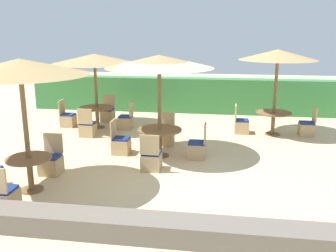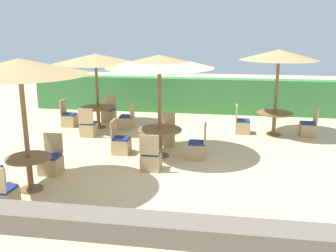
% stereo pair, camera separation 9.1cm
% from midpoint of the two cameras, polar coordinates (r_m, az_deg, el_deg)
% --- Properties ---
extents(ground_plane, '(40.00, 40.00, 0.00)m').
position_cam_midpoint_polar(ground_plane, '(9.23, -0.83, -6.34)').
color(ground_plane, '#D1BA8C').
extents(hedge_row, '(13.00, 0.70, 1.39)m').
position_cam_midpoint_polar(hedge_row, '(15.25, 3.07, 4.73)').
color(hedge_row, '#387A3D').
rests_on(hedge_row, ground_plane).
extents(stone_border, '(10.00, 0.56, 0.36)m').
position_cam_midpoint_polar(stone_border, '(6.32, -5.67, -15.05)').
color(stone_border, '#6B6056').
rests_on(stone_border, ground_plane).
extents(parasol_back_left, '(2.85, 2.85, 2.51)m').
position_cam_midpoint_polar(parasol_back_left, '(12.74, -11.35, 9.98)').
color(parasol_back_left, brown).
rests_on(parasol_back_left, ground_plane).
extents(round_table_back_left, '(1.15, 1.15, 0.72)m').
position_cam_midpoint_polar(round_table_back_left, '(12.99, -10.97, 2.25)').
color(round_table_back_left, brown).
rests_on(round_table_back_left, ground_plane).
extents(patio_chair_back_left_east, '(0.46, 0.46, 0.93)m').
position_cam_midpoint_polar(patio_chair_back_left_east, '(12.79, -6.61, 0.75)').
color(patio_chair_back_left_east, tan).
rests_on(patio_chair_back_left_east, ground_plane).
extents(patio_chair_back_left_south, '(0.46, 0.46, 0.93)m').
position_cam_midpoint_polar(patio_chair_back_left_south, '(12.06, -12.35, -0.34)').
color(patio_chair_back_left_south, tan).
rests_on(patio_chair_back_left_south, ground_plane).
extents(patio_chair_back_left_north, '(0.46, 0.46, 0.93)m').
position_cam_midpoint_polar(patio_chair_back_left_north, '(13.98, -9.36, 1.83)').
color(patio_chair_back_left_north, tan).
rests_on(patio_chair_back_left_north, ground_plane).
extents(patio_chair_back_left_west, '(0.46, 0.46, 0.93)m').
position_cam_midpoint_polar(patio_chair_back_left_west, '(13.45, -15.22, 1.02)').
color(patio_chair_back_left_west, tan).
rests_on(patio_chair_back_left_west, ground_plane).
extents(parasol_center, '(2.77, 2.77, 2.67)m').
position_cam_midpoint_polar(parasol_center, '(9.52, -1.62, 9.75)').
color(parasol_center, brown).
rests_on(parasol_center, ground_plane).
extents(round_table_center, '(1.16, 1.16, 0.75)m').
position_cam_midpoint_polar(round_table_center, '(9.86, -1.54, -1.27)').
color(round_table_center, brown).
rests_on(round_table_center, ground_plane).
extents(patio_chair_center_west, '(0.46, 0.46, 0.93)m').
position_cam_midpoint_polar(patio_chair_center_west, '(10.25, -7.50, -2.78)').
color(patio_chair_center_west, tan).
rests_on(patio_chair_center_west, ground_plane).
extents(patio_chair_center_south, '(0.46, 0.46, 0.93)m').
position_cam_midpoint_polar(patio_chair_center_south, '(9.00, -2.86, -5.15)').
color(patio_chair_center_south, tan).
rests_on(patio_chair_center_south, ground_plane).
extents(patio_chair_center_north, '(0.46, 0.46, 0.93)m').
position_cam_midpoint_polar(patio_chair_center_north, '(10.94, -0.55, -1.53)').
color(patio_chair_center_north, tan).
rests_on(patio_chair_center_north, ground_plane).
extents(patio_chair_center_east, '(0.46, 0.46, 0.93)m').
position_cam_midpoint_polar(patio_chair_center_east, '(9.83, 4.22, -3.45)').
color(patio_chair_center_east, tan).
rests_on(patio_chair_center_east, ground_plane).
extents(parasol_front_left, '(2.71, 2.71, 2.75)m').
position_cam_midpoint_polar(parasol_front_left, '(7.89, -21.97, 8.26)').
color(parasol_front_left, brown).
rests_on(parasol_front_left, ground_plane).
extents(round_table_front_left, '(0.92, 0.92, 0.73)m').
position_cam_midpoint_polar(round_table_front_left, '(8.32, -20.65, -5.72)').
color(round_table_front_left, brown).
rests_on(round_table_front_left, ground_plane).
extents(patio_chair_front_left_north, '(0.46, 0.46, 0.93)m').
position_cam_midpoint_polar(patio_chair_front_left_north, '(9.20, -17.66, -5.41)').
color(patio_chair_front_left_north, tan).
rests_on(patio_chair_front_left_north, ground_plane).
extents(patio_chair_front_left_south, '(0.46, 0.46, 0.93)m').
position_cam_midpoint_polar(patio_chair_front_left_south, '(7.70, -24.15, -10.00)').
color(patio_chair_front_left_south, tan).
rests_on(patio_chair_front_left_south, ground_plane).
extents(parasol_back_right, '(2.39, 2.39, 2.70)m').
position_cam_midpoint_polar(parasol_back_right, '(12.08, 16.20, 10.32)').
color(parasol_back_right, brown).
rests_on(parasol_back_right, ground_plane).
extents(round_table_back_right, '(1.12, 1.12, 0.74)m').
position_cam_midpoint_polar(round_table_back_right, '(12.35, 15.57, 1.37)').
color(round_table_back_right, brown).
rests_on(round_table_back_right, ground_plane).
extents(patio_chair_back_right_east, '(0.46, 0.46, 0.93)m').
position_cam_midpoint_polar(patio_chair_back_right_east, '(12.62, 20.24, -0.26)').
color(patio_chair_back_right_east, tan).
rests_on(patio_chair_back_right_east, ground_plane).
extents(patio_chair_back_right_west, '(0.46, 0.46, 0.93)m').
position_cam_midpoint_polar(patio_chair_back_right_west, '(12.38, 10.88, 0.12)').
color(patio_chair_back_right_west, tan).
rests_on(patio_chair_back_right_west, ground_plane).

